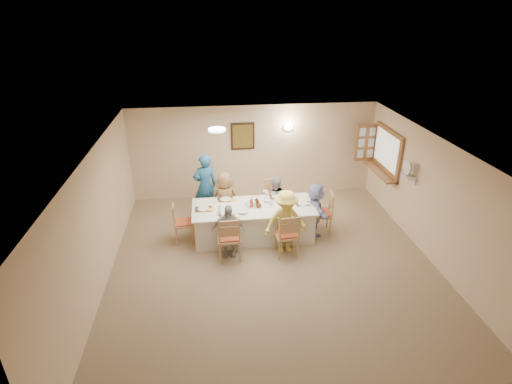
{
  "coord_description": "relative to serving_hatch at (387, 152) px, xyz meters",
  "views": [
    {
      "loc": [
        -1.16,
        -6.53,
        4.81
      ],
      "look_at": [
        -0.2,
        1.4,
        1.05
      ],
      "focal_mm": 28.0,
      "sensor_mm": 36.0,
      "label": 1
    }
  ],
  "objects": [
    {
      "name": "wall_sconce",
      "position": [
        -2.31,
        1.04,
        0.4
      ],
      "size": [
        0.26,
        0.09,
        0.18
      ],
      "primitive_type": "ellipsoid",
      "color": "white",
      "rests_on": "room_walls"
    },
    {
      "name": "plate_bl",
      "position": [
        -4.08,
        -0.71,
        -0.73
      ],
      "size": [
        0.25,
        0.25,
        0.02
      ],
      "primitive_type": "cylinder",
      "color": "white",
      "rests_on": "dining_table"
    },
    {
      "name": "placemat_bl",
      "position": [
        -4.08,
        -0.71,
        -0.74
      ],
      "size": [
        0.37,
        0.27,
        0.01
      ],
      "primitive_type": "cube",
      "color": "#472B19",
      "rests_on": "dining_table"
    },
    {
      "name": "napkin_fr",
      "position": [
        -2.7,
        -1.6,
        -0.73
      ],
      "size": [
        0.14,
        0.14,
        0.01
      ],
      "primitive_type": "cube",
      "color": "yellow",
      "rests_on": "dining_table"
    },
    {
      "name": "bowl_a",
      "position": [
        -3.73,
        -1.4,
        -0.71
      ],
      "size": [
        0.27,
        0.27,
        0.05
      ],
      "primitive_type": "imported",
      "rotation": [
        0.0,
        0.0,
        -0.15
      ],
      "color": "white",
      "rests_on": "dining_table"
    },
    {
      "name": "napkin_br",
      "position": [
        -2.7,
        -0.76,
        -0.73
      ],
      "size": [
        0.15,
        0.15,
        0.01
      ],
      "primitive_type": "cube",
      "color": "yellow",
      "rests_on": "dining_table"
    },
    {
      "name": "caregiver",
      "position": [
        -4.53,
        0.02,
        -0.69
      ],
      "size": [
        0.78,
        0.67,
        1.61
      ],
      "primitive_type": "imported",
      "rotation": [
        0.0,
        0.0,
        3.4
      ],
      "color": "#246192",
      "rests_on": "ground"
    },
    {
      "name": "napkin_le",
      "position": [
        -4.4,
        -1.18,
        -0.73
      ],
      "size": [
        0.13,
        0.13,
        0.01
      ],
      "primitive_type": "cube",
      "color": "yellow",
      "rests_on": "dining_table"
    },
    {
      "name": "bowl_b",
      "position": [
        -3.15,
        -0.92,
        -0.71
      ],
      "size": [
        0.28,
        0.28,
        0.05
      ],
      "primitive_type": "imported",
      "rotation": [
        0.0,
        0.0,
        -0.34
      ],
      "color": "white",
      "rests_on": "dining_table"
    },
    {
      "name": "fan_shelf",
      "position": [
        -0.08,
        -1.35,
        -0.1
      ],
      "size": [
        0.22,
        0.36,
        0.03
      ],
      "primitive_type": "cube",
      "color": "white",
      "rests_on": "room_walls"
    },
    {
      "name": "placemat_fr",
      "position": [
        -2.88,
        -1.55,
        -0.74
      ],
      "size": [
        0.33,
        0.24,
        0.01
      ],
      "primitive_type": "cube",
      "color": "#472B19",
      "rests_on": "dining_table"
    },
    {
      "name": "teacup_b",
      "position": [
        -3.1,
        -0.6,
        -0.7
      ],
      "size": [
        0.16,
        0.16,
        0.09
      ],
      "primitive_type": "imported",
      "rotation": [
        0.0,
        0.0,
        -0.36
      ],
      "color": "white",
      "rests_on": "dining_table"
    },
    {
      "name": "chair_left_end",
      "position": [
        -5.03,
        -1.13,
        -1.04
      ],
      "size": [
        0.48,
        0.48,
        0.92
      ],
      "primitive_type": null,
      "rotation": [
        0.0,
        0.0,
        1.66
      ],
      "color": "tan",
      "rests_on": "ground"
    },
    {
      "name": "condiment_ketchup",
      "position": [
        -3.53,
        -1.14,
        -0.63
      ],
      "size": [
        0.15,
        0.15,
        0.23
      ],
      "primitive_type": "imported",
      "rotation": [
        0.0,
        0.0,
        -0.35
      ],
      "color": "red",
      "rests_on": "dining_table"
    },
    {
      "name": "placemat_br",
      "position": [
        -2.88,
        -0.71,
        -0.74
      ],
      "size": [
        0.34,
        0.25,
        0.01
      ],
      "primitive_type": "cube",
      "color": "#472B19",
      "rests_on": "dining_table"
    },
    {
      "name": "shutter_door",
      "position": [
        -0.26,
        0.76,
        0.0
      ],
      "size": [
        0.55,
        0.04,
        1.0
      ],
      "primitive_type": "cube",
      "color": "brown",
      "rests_on": "room_walls"
    },
    {
      "name": "hatch_sill",
      "position": [
        -0.12,
        0.0,
        -0.53
      ],
      "size": [
        0.3,
        1.5,
        0.05
      ],
      "primitive_type": "cube",
      "color": "brown",
      "rests_on": "room_walls"
    },
    {
      "name": "condiment_malt",
      "position": [
        -3.37,
        -1.19,
        -0.67
      ],
      "size": [
        0.12,
        0.12,
        0.14
      ],
      "primitive_type": "imported",
      "rotation": [
        0.0,
        0.0,
        0.02
      ],
      "color": "#502715",
      "rests_on": "dining_table"
    },
    {
      "name": "chair_back_right",
      "position": [
        -2.88,
        -0.33,
        -1.01
      ],
      "size": [
        0.47,
        0.47,
        0.98
      ],
      "primitive_type": null,
      "rotation": [
        0.0,
        0.0,
        0.01
      ],
      "color": "tan",
      "rests_on": "ground"
    },
    {
      "name": "placemat_fl",
      "position": [
        -4.08,
        -1.55,
        -0.74
      ],
      "size": [
        0.33,
        0.24,
        0.01
      ],
      "primitive_type": "cube",
      "color": "#472B19",
      "rests_on": "dining_table"
    },
    {
      "name": "diner_front_left",
      "position": [
        -4.08,
        -1.81,
        -0.91
      ],
      "size": [
        0.73,
        0.39,
        1.18
      ],
      "primitive_type": "imported",
      "rotation": [
        0.0,
        0.0,
        -0.07
      ],
      "color": "#A5A6A8",
      "rests_on": "ground"
    },
    {
      "name": "drinking_glass",
      "position": [
        -3.63,
        -1.08,
        -0.68
      ],
      "size": [
        0.06,
        0.06,
        0.1
      ],
      "primitive_type": "cylinder",
      "color": "silver",
      "rests_on": "dining_table"
    },
    {
      "name": "chair_right_end",
      "position": [
        -1.93,
        -1.13,
        -0.99
      ],
      "size": [
        0.54,
        0.54,
        1.02
      ],
      "primitive_type": null,
      "rotation": [
        0.0,
        0.0,
        -1.69
      ],
      "color": "tan",
      "rests_on": "ground"
    },
    {
      "name": "dining_table",
      "position": [
        -3.48,
        -1.13,
        -1.12
      ],
      "size": [
        2.7,
        1.14,
        0.76
      ],
      "primitive_type": "cube",
      "color": "silver",
      "rests_on": "ground"
    },
    {
      "name": "diner_back_left",
      "position": [
        -4.08,
        -0.45,
        -0.84
      ],
      "size": [
        0.65,
        0.44,
        1.31
      ],
      "primitive_type": "imported",
      "rotation": [
        0.0,
        0.0,
        3.16
      ],
      "color": "brown",
      "rests_on": "ground"
    },
    {
      "name": "diner_front_right",
      "position": [
        -2.88,
        -1.81,
        -0.79
      ],
      "size": [
        1.04,
        0.74,
        1.41
      ],
      "primitive_type": "imported",
      "rotation": [
        0.0,
        0.0,
        0.12
      ],
      "color": "#F9E45E",
      "rests_on": "ground"
    },
    {
      "name": "serving_hatch",
      "position": [
        0.0,
        0.0,
        0.0
      ],
      "size": [
        0.06,
        1.5,
        1.15
      ],
      "primitive_type": "cube",
      "color": "brown",
      "rests_on": "room_walls"
    },
    {
      "name": "wall_picture",
      "position": [
        -3.51,
        1.06,
        0.2
      ],
      "size": [
        0.62,
        0.05,
        0.72
      ],
      "color": "#302011",
      "rests_on": "room_walls"
    },
    {
      "name": "ceiling_light",
      "position": [
        -4.21,
        -0.9,
        0.97
      ],
      "size": [
        0.36,
        0.36,
        0.05
      ],
      "primitive_type": "cylinder",
      "color": "white",
      "rests_on": "room_walls"
    },
    {
      "name": "ground",
      "position": [
        -3.21,
        -2.4,
        -1.5
      ],
      "size": [
        7.0,
        7.0,
        0.0
      ],
      "primitive_type": "plane",
      "color": "#866A51"
    },
    {
      "name": "chair_front_left",
      "position": [
        -4.08,
        -1.93,
        -0.99
      ],
      "size": [
        0.5,
        0.5,
        1.01
      ],
      "primitive_type": null,
      "rotation": [
        0.0,
        0.0,
        3.18
      ],
      "color": "tan",
      "rests_on": "ground"
    },
    {
      "name": "napkin_re",
      "position": [
        -2.18,
        -1.18,
        -0.73
      ],
      "size": [
        0.14,
        0.14,
        0.01
      ],
      "primitive_type": "cube",
      "color": "yellow",
      "rests_on": "dining_table"
    },
    {
      "name": "diner_right_end",
      "position": [
        -2.06,
        -1.13,
        -0.89
      ],
      "size": [
        1.16,
        0.44,
        1.22
      ],
      "primitive_type": "imported",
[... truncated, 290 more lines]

